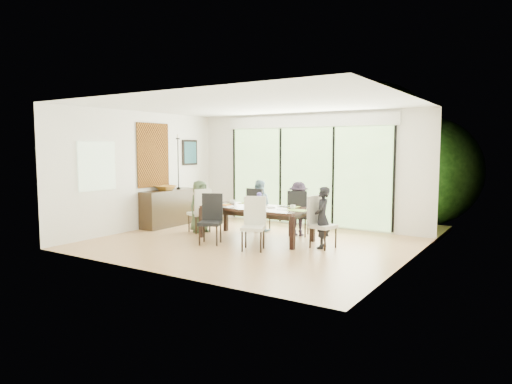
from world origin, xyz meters
The scene contains 62 objects.
floor centered at (0.00, 0.00, -0.01)m, with size 6.00×5.00×0.01m, color #96643C.
ceiling centered at (0.00, 0.00, 2.71)m, with size 6.00×5.00×0.01m, color white.
wall_back centered at (0.00, 2.51, 1.35)m, with size 6.00×0.02×2.70m, color silver.
wall_front centered at (0.00, -2.51, 1.35)m, with size 6.00×0.02×2.70m, color white.
wall_left centered at (-3.01, 0.00, 1.35)m, with size 0.02×5.00×2.70m, color silver.
wall_right centered at (3.01, 0.00, 1.35)m, with size 0.02×5.00×2.70m, color silver.
glass_doors centered at (0.00, 2.47, 1.20)m, with size 4.20×0.02×2.30m, color #598C3F.
blinds_header centered at (0.00, 2.46, 2.50)m, with size 4.40×0.06×0.28m, color white.
mullion_a centered at (-2.10, 2.46, 1.20)m, with size 0.05×0.04×2.30m, color black.
mullion_b centered at (-0.70, 2.46, 1.20)m, with size 0.05×0.04×2.30m, color black.
mullion_c centered at (0.70, 2.46, 1.20)m, with size 0.05×0.04×2.30m, color black.
mullion_d centered at (2.10, 2.46, 1.20)m, with size 0.05×0.04×2.30m, color black.
side_window centered at (-2.97, -1.20, 1.50)m, with size 0.02×0.90×1.00m, color #8CAD7F.
deck centered at (0.00, 3.40, -0.05)m, with size 6.00×1.80×0.10m, color brown.
rail_top centered at (0.00, 4.20, 0.55)m, with size 6.00×0.08×0.06m, color brown.
foliage_left centered at (-1.80, 5.20, 1.44)m, with size 3.20×3.20×3.20m, color #14380F.
foliage_mid centered at (0.40, 5.80, 1.80)m, with size 4.00×4.00×4.00m, color #14380F.
foliage_right centered at (2.20, 5.00, 1.26)m, with size 2.80×2.80×2.80m, color #14380F.
foliage_far centered at (-0.60, 6.50, 1.62)m, with size 3.60×3.60×3.60m, color #14380F.
table_top centered at (-0.12, 0.43, 0.65)m, with size 2.15×0.99×0.05m, color black.
table_apron centered at (-0.12, 0.43, 0.57)m, with size 1.97×0.81×0.09m, color black.
table_leg_fl centered at (-1.20, 0.00, 0.31)m, with size 0.08×0.08×0.62m, color black.
table_leg_fr centered at (0.96, 0.00, 0.31)m, with size 0.08×0.08×0.62m, color black.
table_leg_bl centered at (-1.20, 0.86, 0.31)m, with size 0.08×0.08×0.62m, color black.
table_leg_br centered at (0.96, 0.86, 0.31)m, with size 0.08×0.08×0.62m, color black.
chair_left_end centered at (-1.62, 0.43, 0.49)m, with size 0.41×0.41×0.99m, color beige, non-canonical shape.
chair_right_end centered at (1.38, 0.43, 0.49)m, with size 0.41×0.41×0.99m, color beige, non-canonical shape.
chair_far_left centered at (-0.57, 1.28, 0.49)m, with size 0.41×0.41×0.99m, color black, non-canonical shape.
chair_far_right centered at (0.43, 1.28, 0.49)m, with size 0.41×0.41×0.99m, color black, non-canonical shape.
chair_near_left centered at (-0.62, -0.44, 0.49)m, with size 0.41×0.41×0.99m, color black, non-canonical shape.
chair_near_right centered at (0.38, -0.44, 0.49)m, with size 0.41×0.41×0.99m, color silver, non-canonical shape.
person_left_end centered at (-1.60, 0.43, 0.58)m, with size 0.54×0.34×1.16m, color #3C4B32.
person_right_end centered at (1.36, 0.43, 0.58)m, with size 0.54×0.34×1.16m, color black.
person_far_left centered at (-0.57, 1.26, 0.58)m, with size 0.54×0.34×1.16m, color #7EA2B6.
person_far_right centered at (0.43, 1.26, 0.58)m, with size 0.54×0.34×1.16m, color #251C2A.
placemat_left centered at (-1.07, 0.43, 0.68)m, with size 0.39×0.29×0.01m, color #8DA53B.
placemat_right centered at (0.83, 0.43, 0.68)m, with size 0.39×0.29×0.01m, color #8AB23F.
placemat_far_l centered at (-0.57, 0.83, 0.68)m, with size 0.39×0.29×0.01m, color #9BB440.
placemat_far_r centered at (0.43, 0.83, 0.68)m, with size 0.39×0.29×0.01m, color #97C044.
placemat_paper centered at (-0.67, 0.13, 0.68)m, with size 0.39×0.29×0.01m, color white.
tablet_far_l centered at (-0.47, 0.78, 0.68)m, with size 0.23×0.16×0.01m, color black.
tablet_far_r centered at (0.38, 0.78, 0.68)m, with size 0.22×0.15×0.01m, color black.
papers centered at (0.58, 0.38, 0.67)m, with size 0.27×0.20×0.00m, color white.
platter_base centered at (-0.67, 0.13, 0.69)m, with size 0.23×0.23×0.02m, color white.
platter_snacks centered at (-0.67, 0.13, 0.71)m, with size 0.18×0.18×0.01m, color orange.
vase centered at (-0.07, 0.48, 0.73)m, with size 0.07×0.07×0.11m, color silver.
hyacinth_stems centered at (-0.07, 0.48, 0.83)m, with size 0.04×0.04×0.14m, color #337226.
hyacinth_blooms centered at (-0.07, 0.48, 0.92)m, with size 0.10×0.10×0.10m, color #5F50C9.
laptop centered at (-0.97, 0.33, 0.68)m, with size 0.30×0.19×0.02m, color silver.
cup_a centered at (-0.82, 0.58, 0.72)m, with size 0.11×0.11×0.09m, color white.
cup_b centered at (0.03, 0.33, 0.71)m, with size 0.09×0.09×0.08m, color white.
cup_c centered at (0.68, 0.53, 0.72)m, with size 0.11×0.11×0.09m, color white.
book centered at (0.13, 0.48, 0.68)m, with size 0.15×0.20×0.02m, color white.
sideboard centered at (-2.76, 0.67, 0.43)m, with size 0.43×1.54×0.87m, color black.
bowl centered at (-2.76, 0.57, 0.92)m, with size 0.46×0.46×0.11m, color #9B6422.
candlestick_base centered at (-2.76, 1.02, 0.89)m, with size 0.10×0.10×0.04m, color black.
candlestick_shaft centered at (-2.76, 1.02, 1.50)m, with size 0.02×0.02×1.21m, color black.
candlestick_pan centered at (-2.76, 1.02, 2.09)m, with size 0.10×0.10×0.03m, color black.
candle centered at (-2.76, 1.02, 2.15)m, with size 0.03×0.03×0.10m, color silver.
tapestry centered at (-2.97, 0.40, 1.70)m, with size 0.02×1.00×1.50m, color brown.
art_frame centered at (-2.97, 1.70, 1.75)m, with size 0.03×0.55×0.65m, color black.
art_canvas centered at (-2.95, 1.70, 1.75)m, with size 0.01×0.45×0.55m, color #17414C.
Camera 1 is at (4.87, -7.34, 1.89)m, focal length 32.00 mm.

